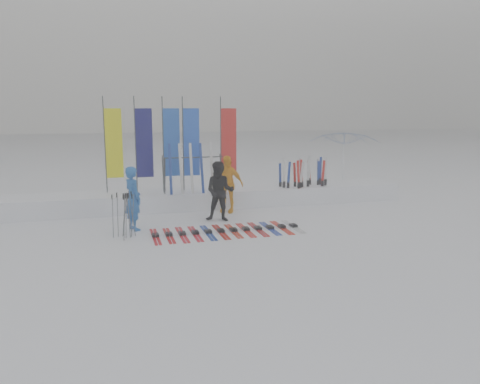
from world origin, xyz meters
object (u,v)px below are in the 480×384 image
object	(u,v)px
tent_canopy	(343,161)
ski_rack	(194,169)
person_black	(220,191)
person_yellow	(227,184)
ski_row	(227,231)
person_blue	(133,198)

from	to	relation	value
tent_canopy	ski_rack	world-z (taller)	tent_canopy
person_black	person_yellow	xyz separation A→B (m)	(0.51, 1.15, 0.03)
person_yellow	ski_row	world-z (taller)	person_yellow
tent_canopy	ski_row	bearing A→B (deg)	-142.04
person_blue	ski_rack	distance (m)	3.14
person_blue	person_black	world-z (taller)	person_black
tent_canopy	person_blue	bearing A→B (deg)	-155.99
person_yellow	tent_canopy	bearing A→B (deg)	53.86
tent_canopy	ski_rack	distance (m)	6.58
person_blue	ski_row	xyz separation A→B (m)	(2.47, -0.93, -0.87)
person_yellow	tent_canopy	distance (m)	5.89
ski_row	ski_rack	xyz separation A→B (m)	(-0.33, 3.19, 1.35)
ski_row	ski_rack	distance (m)	3.48
ski_row	person_yellow	bearing A→B (deg)	75.64
person_yellow	ski_row	distance (m)	2.72
person_black	ski_row	bearing A→B (deg)	-73.84
ski_row	person_blue	bearing A→B (deg)	159.31
person_yellow	tent_canopy	xyz separation A→B (m)	(5.43, 2.25, 0.35)
tent_canopy	ski_rack	size ratio (longest dim) A/B	1.41
ski_rack	tent_canopy	bearing A→B (deg)	13.55
person_yellow	ski_rack	size ratio (longest dim) A/B	0.92
tent_canopy	ski_row	xyz separation A→B (m)	(-6.07, -4.73, -1.26)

